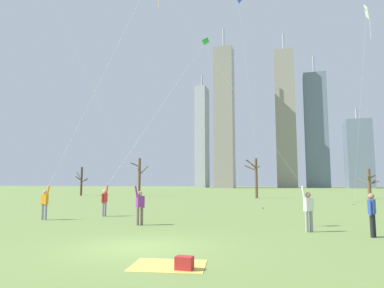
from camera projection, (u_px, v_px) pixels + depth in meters
ground_plane at (138, 247)px, 10.64m from camera, size 400.00×400.00×0.00m
kite_flyer_midfield_right_purple at (124, 169)px, 16.25m from camera, size 5.76×4.81×15.97m
kite_flyer_foreground_right_red at (253, 130)px, 13.61m from camera, size 11.98×8.49×18.86m
kite_flyer_far_back_yellow at (60, 170)px, 18.34m from camera, size 7.80×2.14×12.87m
kite_flyer_midfield_center_green at (124, 171)px, 22.50m from camera, size 3.29×14.95×17.11m
bystander_watching_nearby at (372, 213)px, 12.74m from camera, size 0.33×0.47×1.62m
distant_kite_drifting_left_blue at (240, 14)px, 24.43m from camera, size 1.31×5.45×15.79m
distant_kite_high_overhead_white at (366, 24)px, 28.36m from camera, size 1.31×5.47×16.73m
picnic_spot at (177, 264)px, 8.06m from camera, size 2.01×1.68×0.31m
bare_tree_left_of_center at (369, 183)px, 43.98m from camera, size 2.38×3.13×3.85m
bare_tree_far_right_edge at (81, 181)px, 55.39m from camera, size 3.31×1.96×4.63m
bare_tree_right_of_center at (255, 176)px, 46.15m from camera, size 2.07×2.28×5.36m
bare_tree_rightmost at (139, 176)px, 53.27m from camera, size 2.66×1.80×5.91m
skyline_slender_spire at (224, 117)px, 144.90m from camera, size 7.97×6.59×69.51m
skyline_mid_tower_right at (202, 137)px, 161.92m from camera, size 5.01×8.88×54.06m
skyline_wide_slab at (316, 130)px, 154.54m from camera, size 9.76×9.34×60.85m
skyline_squat_block at (358, 154)px, 140.06m from camera, size 9.73×10.75×32.85m
skyline_short_annex at (286, 118)px, 153.39m from camera, size 8.67×9.39×70.78m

